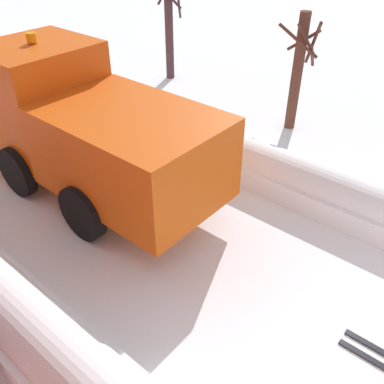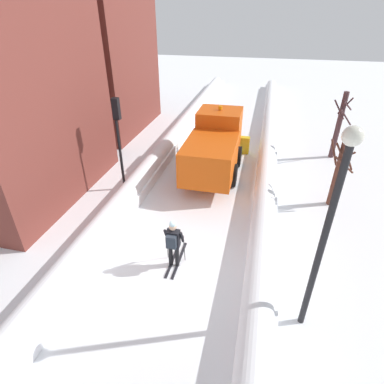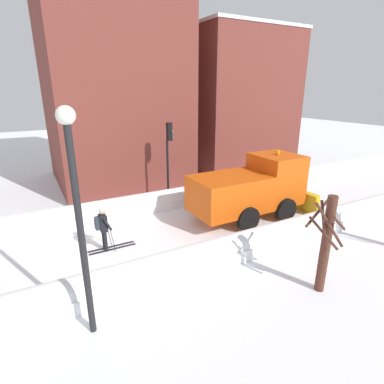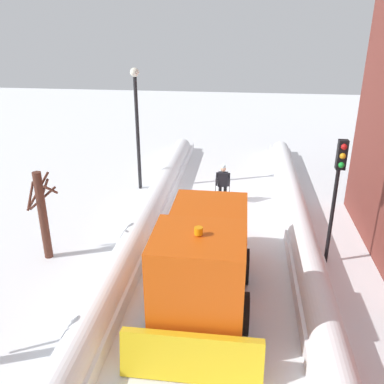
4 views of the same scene
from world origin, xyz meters
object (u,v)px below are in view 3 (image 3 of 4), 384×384
Objects in this scene: skier at (103,226)px; bare_tree_near at (326,242)px; plow_truck at (253,188)px; street_lamp at (77,203)px; traffic_light_pole at (169,147)px.

skier is 7.66m from bare_tree_near.
street_lamp reaches higher than plow_truck.
bare_tree_near is at bearing 4.37° from traffic_light_pole.
street_lamp is at bearing -17.78° from skier.
street_lamp is (3.85, -8.24, 2.03)m from plow_truck.
bare_tree_near is at bearing 75.89° from street_lamp.
skier is 4.89m from street_lamp.
skier is at bearing -91.23° from plow_truck.
plow_truck is at bearing 88.77° from skier.
street_lamp is (7.69, -5.74, 0.52)m from traffic_light_pole.
traffic_light_pole is at bearing 129.67° from skier.
skier is 0.32× the size of street_lamp.
plow_truck is at bearing 161.84° from bare_tree_near.
plow_truck is 9.32m from street_lamp.
plow_truck is 6.98m from skier.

